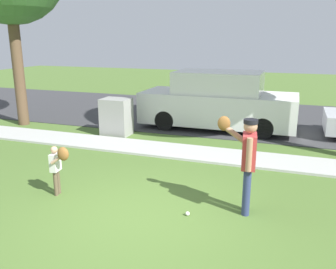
# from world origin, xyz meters

# --- Properties ---
(ground_plane) EXTENTS (48.00, 48.00, 0.00)m
(ground_plane) POSITION_xyz_m (0.00, 3.50, 0.00)
(ground_plane) COLOR #4C6B2D
(sidewalk_strip) EXTENTS (36.00, 1.20, 0.06)m
(sidewalk_strip) POSITION_xyz_m (0.00, 3.60, 0.03)
(sidewalk_strip) COLOR #B2B2AD
(sidewalk_strip) RESTS_ON ground
(road_surface) EXTENTS (36.00, 6.80, 0.02)m
(road_surface) POSITION_xyz_m (0.00, 8.60, 0.01)
(road_surface) COLOR #38383A
(road_surface) RESTS_ON ground
(person_adult) EXTENTS (0.73, 0.59, 1.67)m
(person_adult) POSITION_xyz_m (1.65, 0.79, 1.04)
(person_adult) COLOR navy
(person_adult) RESTS_ON ground
(person_child) EXTENTS (0.47, 0.37, 1.02)m
(person_child) POSITION_xyz_m (-1.76, 0.29, 0.67)
(person_child) COLOR brown
(person_child) RESTS_ON ground
(baseball) EXTENTS (0.07, 0.07, 0.07)m
(baseball) POSITION_xyz_m (0.78, 0.33, 0.04)
(baseball) COLOR white
(baseball) RESTS_ON ground
(utility_cabinet) EXTENTS (0.86, 0.68, 1.14)m
(utility_cabinet) POSITION_xyz_m (-2.80, 4.66, 0.57)
(utility_cabinet) COLOR gray
(utility_cabinet) RESTS_ON ground
(parked_van_white) EXTENTS (5.00, 1.95, 1.88)m
(parked_van_white) POSITION_xyz_m (-0.01, 6.51, 0.90)
(parked_van_white) COLOR silver
(parked_van_white) RESTS_ON road_surface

